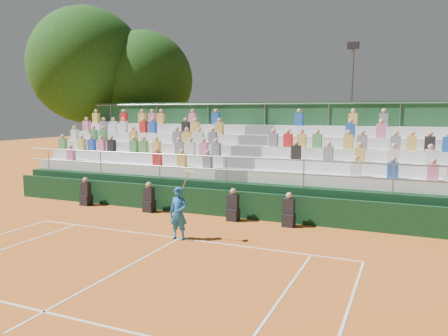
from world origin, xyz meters
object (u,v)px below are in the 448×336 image
at_px(tennis_player, 179,213).
at_px(tree_east, 144,81).
at_px(tree_west, 87,66).
at_px(floodlight_mast, 351,102).

relative_size(tennis_player, tree_east, 0.25).
height_order(tree_west, floodlight_mast, tree_west).
height_order(tree_west, tree_east, tree_west).
xyz_separation_m(tennis_player, tree_west, (-12.39, 10.72, 5.96)).
bearing_deg(tree_west, floodlight_mast, 7.56).
relative_size(tree_west, tree_east, 1.15).
bearing_deg(tree_west, tree_east, 29.33).
height_order(tennis_player, floodlight_mast, floodlight_mast).
bearing_deg(floodlight_mast, tree_east, -178.22).
bearing_deg(tree_east, tree_west, -150.67).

